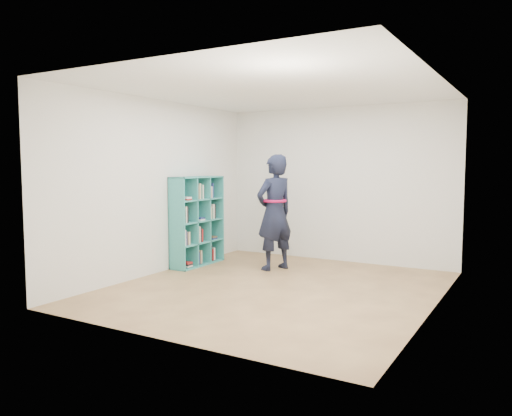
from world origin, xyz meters
The scene contains 9 objects.
floor centered at (0.00, 0.00, 0.00)m, with size 4.50×4.50×0.00m, color brown.
ceiling centered at (0.00, 0.00, 2.60)m, with size 4.50×4.50×0.00m, color white.
wall_left centered at (-2.00, 0.00, 1.30)m, with size 0.02×4.50×2.60m, color silver.
wall_right centered at (2.00, 0.00, 1.30)m, with size 0.02×4.50×2.60m, color silver.
wall_back centered at (0.00, 2.25, 1.30)m, with size 4.00×0.02×2.60m, color silver.
wall_front centered at (0.00, -2.25, 1.30)m, with size 4.00×0.02×2.60m, color silver.
bookshelf centered at (-1.86, 0.75, 0.70)m, with size 0.32×1.08×1.45m.
person centered at (-0.57, 1.06, 0.90)m, with size 0.66×0.77×1.79m.
smartphone centered at (-0.69, 1.20, 1.02)m, with size 0.05×0.09×0.13m.
Camera 1 is at (3.02, -5.75, 1.64)m, focal length 35.00 mm.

